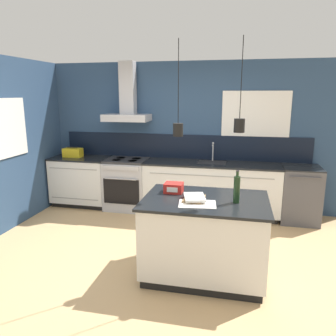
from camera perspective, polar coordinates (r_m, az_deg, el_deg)
The scene contains 13 objects.
ground_plane at distance 4.38m, azimuth -2.27°, elevation -15.08°, with size 16.00×16.00×0.00m, color tan.
wall_back at distance 5.88m, azimuth 1.95°, elevation 6.01°, with size 5.60×2.45×2.60m.
wall_left at distance 5.65m, azimuth -25.12°, elevation 4.02°, with size 0.08×3.80×2.60m.
counter_run_left at distance 6.34m, azimuth -14.76°, elevation -2.16°, with size 1.05×0.64×0.91m.
counter_run_sink at distance 5.68m, azimuth 7.49°, elevation -3.54°, with size 2.30×0.64×1.24m.
oven_range at distance 5.99m, azimuth -7.13°, elevation -2.75°, with size 0.75×0.66×0.91m.
dishwasher at distance 5.76m, azimuth 21.95°, elevation -4.23°, with size 0.60×0.65×0.91m.
kitchen_island at distance 3.83m, azimuth 6.37°, elevation -11.81°, with size 1.38×0.98×0.91m.
bottle_on_island at distance 3.55m, azimuth 11.88°, elevation -3.60°, with size 0.07×0.07×0.35m.
book_stack at distance 3.60m, azimuth 4.61°, elevation -5.23°, with size 0.28×0.34×0.05m.
red_supply_box at distance 3.87m, azimuth 1.00°, elevation -3.45°, with size 0.21×0.18×0.11m.
paper_pile at distance 3.49m, azimuth 5.13°, elevation -6.26°, with size 0.42×0.32×0.01m.
yellow_toolbox at distance 6.29m, azimuth -16.24°, elevation 2.59°, with size 0.34×0.18×0.19m.
Camera 1 is at (0.98, -3.75, 2.05)m, focal length 35.00 mm.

